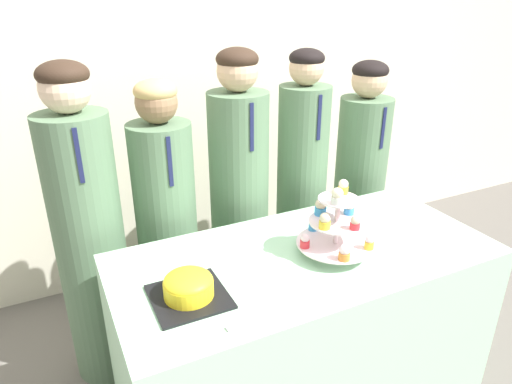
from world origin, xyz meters
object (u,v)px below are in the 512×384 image
at_px(round_cake, 188,287).
at_px(student_3, 301,196).
at_px(student_4, 359,190).
at_px(cake_knife, 253,319).
at_px(student_2, 240,208).
at_px(student_1, 168,233).
at_px(student_0, 90,240).
at_px(cupcake_stand, 336,225).

height_order(round_cake, student_3, student_3).
bearing_deg(student_4, round_cake, -151.53).
relative_size(cake_knife, student_4, 0.21).
bearing_deg(student_4, student_2, 180.00).
bearing_deg(student_1, round_cake, -99.20).
bearing_deg(round_cake, student_1, 80.80).
distance_m(round_cake, student_3, 1.09).
distance_m(cake_knife, student_1, 0.88).
height_order(round_cake, student_1, student_1).
bearing_deg(round_cake, student_0, 109.71).
bearing_deg(student_3, student_0, 180.00).
height_order(cupcake_stand, student_3, student_3).
relative_size(cupcake_stand, student_2, 0.20).
height_order(student_0, student_4, student_0).
xyz_separation_m(cake_knife, student_1, (-0.04, 0.87, -0.11)).
bearing_deg(cupcake_stand, student_4, 45.75).
distance_m(cupcake_stand, student_2, 0.69).
bearing_deg(student_4, cupcake_stand, -134.25).
bearing_deg(student_2, student_1, -180.00).
bearing_deg(student_3, cake_knife, -129.07).
relative_size(student_0, student_3, 1.01).
xyz_separation_m(cake_knife, student_4, (1.10, 0.87, -0.10)).
bearing_deg(student_2, student_0, 180.00).
xyz_separation_m(student_0, student_2, (0.73, -0.00, 0.01)).
xyz_separation_m(student_1, student_2, (0.38, 0.00, 0.06)).
bearing_deg(student_3, student_2, 180.00).
bearing_deg(round_cake, student_4, 28.47).
relative_size(cake_knife, student_3, 0.20).
xyz_separation_m(student_0, student_3, (1.10, -0.00, -0.00)).
height_order(round_cake, cupcake_stand, cupcake_stand).
distance_m(cupcake_stand, student_3, 0.72).
bearing_deg(cupcake_stand, student_0, 142.56).
bearing_deg(student_0, student_2, -0.00).
distance_m(cake_knife, student_2, 0.94).
bearing_deg(student_2, student_3, -0.00).
distance_m(student_0, student_3, 1.10).
bearing_deg(student_1, cupcake_stand, -52.51).
xyz_separation_m(cupcake_stand, student_2, (-0.12, 0.65, -0.18)).
bearing_deg(round_cake, cake_knife, -53.20).
relative_size(round_cake, student_1, 0.18).
distance_m(student_0, student_2, 0.73).
relative_size(cake_knife, cupcake_stand, 0.95).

